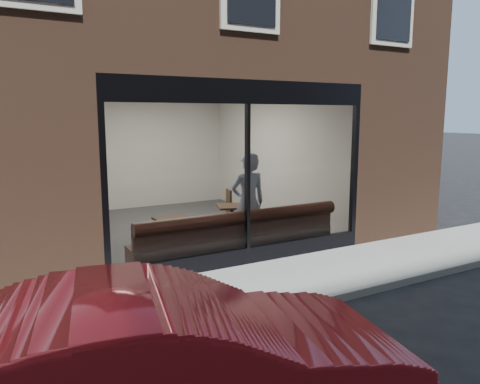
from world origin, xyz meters
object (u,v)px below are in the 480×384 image
banquette (236,246)px  cafe_table_right (232,206)px  parked_car (163,373)px  cafe_chair_right (221,221)px  cafe_table_left (173,219)px  person (248,203)px

banquette → cafe_table_right: bearing=65.2°
parked_car → cafe_table_right: bearing=-21.4°
cafe_table_right → cafe_chair_right: size_ratio=1.61×
banquette → cafe_table_left: bearing=151.6°
banquette → cafe_chair_right: (0.69, 1.97, 0.01)m
cafe_table_right → cafe_chair_right: 1.03m
cafe_table_left → parked_car: size_ratio=0.15×
cafe_chair_right → banquette: bearing=83.5°
person → cafe_table_left: 1.46m
cafe_table_left → parked_car: bearing=-112.2°
banquette → parked_car: size_ratio=0.98×
person → cafe_table_right: size_ratio=3.21×
banquette → person: bearing=32.9°
cafe_chair_right → cafe_table_right: bearing=90.9°
parked_car → cafe_table_left: bearing=-10.4°
person → parked_car: person is taller
cafe_table_left → cafe_chair_right: size_ratio=1.66×
person → cafe_chair_right: bearing=-94.6°
person → cafe_table_left: person is taller
banquette → person: person is taller
banquette → cafe_table_left: 1.27m
cafe_table_left → cafe_table_right: size_ratio=1.03×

